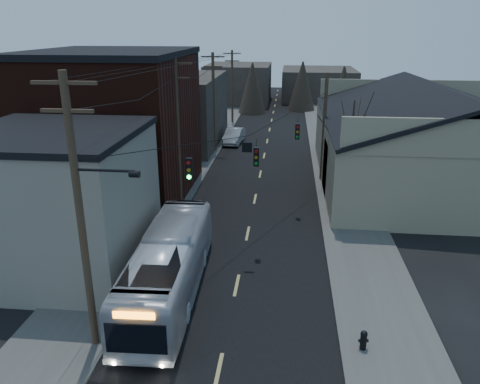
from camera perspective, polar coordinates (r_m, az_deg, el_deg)
The scene contains 14 objects.
road_surface at distance 43.30m, azimuth 2.82°, elevation 3.77°, with size 9.00×110.00×0.02m, color black.
sidewalk_left at distance 44.10m, azimuth -5.66°, elevation 4.06°, with size 4.00×110.00×0.12m, color #474744.
sidewalk_right at distance 43.44m, azimuth 11.42°, elevation 3.52°, with size 4.00×110.00×0.12m, color #474744.
building_clapboard at distance 24.88m, azimuth -21.23°, elevation -1.31°, with size 8.00×8.00×7.00m, color slate.
building_brick at distance 34.55m, azimuth -14.99°, elevation 7.57°, with size 10.00×12.00×10.00m, color black.
building_left_far at distance 49.72m, azimuth -7.86°, elevation 9.81°, with size 9.00×14.00×7.00m, color #2E2925.
warehouse at distance 39.23m, azimuth 21.82°, elevation 4.76°, with size 16.16×20.60×7.73m.
building_far_left at distance 77.54m, azimuth -0.16°, elevation 13.09°, with size 10.00×12.00×6.00m, color #2E2925.
building_far_right at distance 82.27m, azimuth 9.50°, elevation 12.86°, with size 12.00×14.00×5.00m, color #2E2925.
bare_tree at distance 32.93m, azimuth 13.30°, elevation 4.63°, with size 0.40×0.40×7.20m, color black.
utility_lines at distance 36.78m, azimuth -2.49°, elevation 8.84°, with size 11.24×45.28×10.50m.
bus at distance 21.78m, azimuth -8.69°, elevation -8.90°, with size 2.53×10.81×3.01m, color silver.
parked_car at distance 49.90m, azimuth -0.75°, elevation 6.85°, with size 1.67×4.78×1.57m, color #A0A3A7.
fire_hydrant at distance 19.26m, azimuth 14.83°, elevation -16.96°, with size 0.39×0.28×0.81m.
Camera 1 is at (2.21, -11.60, 11.83)m, focal length 35.00 mm.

